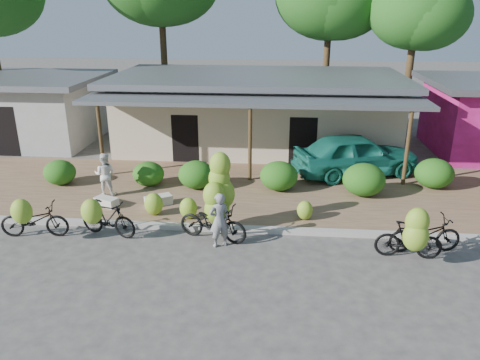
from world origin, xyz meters
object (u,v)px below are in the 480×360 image
at_px(tree_near_right, 412,8).
at_px(bike_left, 105,217).
at_px(bike_center, 216,206).
at_px(sack_near, 159,200).
at_px(bike_far_left, 33,219).
at_px(bike_right, 411,237).
at_px(bystander, 105,174).
at_px(bike_far_right, 425,234).
at_px(teal_van, 356,154).
at_px(sack_far, 106,202).
at_px(vendor, 219,220).

distance_m(tree_near_right, bike_left, 18.17).
height_order(tree_near_right, bike_center, tree_near_right).
distance_m(bike_left, sack_near, 2.38).
height_order(bike_far_left, bike_right, bike_right).
bearing_deg(bike_right, bike_left, 89.23).
bearing_deg(bike_right, bystander, 73.02).
distance_m(bike_right, sack_near, 7.82).
height_order(tree_near_right, bystander, tree_near_right).
bearing_deg(bike_far_right, teal_van, 1.68).
bearing_deg(sack_far, bystander, 109.54).
xyz_separation_m(bystander, teal_van, (8.78, 2.83, 0.07)).
bearing_deg(sack_near, bystander, 160.45).
distance_m(tree_near_right, teal_van, 9.80).
bearing_deg(teal_van, vendor, 124.23).
bearing_deg(bystander, bike_left, 107.76).
distance_m(tree_near_right, bike_far_left, 19.63).
xyz_separation_m(bike_far_left, vendor, (5.30, -0.03, 0.20)).
bearing_deg(vendor, bike_left, -32.70).
xyz_separation_m(bike_far_left, teal_van, (9.76, 5.91, 0.35)).
relative_size(bike_center, vendor, 1.55).
relative_size(bike_far_left, vendor, 1.27).
distance_m(bike_right, teal_van, 6.37).
bearing_deg(sack_far, bike_right, -16.05).
relative_size(bike_center, bike_far_right, 1.20).
distance_m(bike_far_left, teal_van, 11.42).
bearing_deg(bystander, bike_far_right, 161.16).
bearing_deg(sack_far, bike_far_right, -11.81).
relative_size(bike_right, vendor, 1.11).
bearing_deg(vendor, sack_far, -56.96).
distance_m(bike_left, vendor, 3.29).
xyz_separation_m(tree_near_right, sack_near, (-10.11, -11.16, -5.86)).
height_order(bike_far_left, sack_far, bike_far_left).
xyz_separation_m(tree_near_right, bike_far_left, (-13.10, -13.52, -5.55)).
relative_size(bike_right, sack_far, 2.32).
bearing_deg(bystander, sack_far, 107.30).
relative_size(bike_far_left, bike_center, 0.82).
relative_size(bike_left, vendor, 1.19).
xyz_separation_m(sack_near, teal_van, (6.78, 3.54, 0.66)).
xyz_separation_m(sack_near, bystander, (-2.00, 0.71, 0.59)).
distance_m(sack_near, bystander, 2.20).
bearing_deg(bike_far_left, bike_left, -90.30).
distance_m(bike_far_left, sack_far, 2.53).
height_order(bike_left, bike_far_right, bike_left).
bearing_deg(vendor, bike_far_left, -28.81).
bearing_deg(bike_far_left, sack_far, -38.08).
height_order(tree_near_right, sack_far, tree_near_right).
bearing_deg(bike_right, teal_van, 8.32).
relative_size(bike_far_right, sack_far, 2.69).
relative_size(tree_near_right, bike_left, 4.27).
bearing_deg(bike_far_right, bike_far_left, 82.34).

